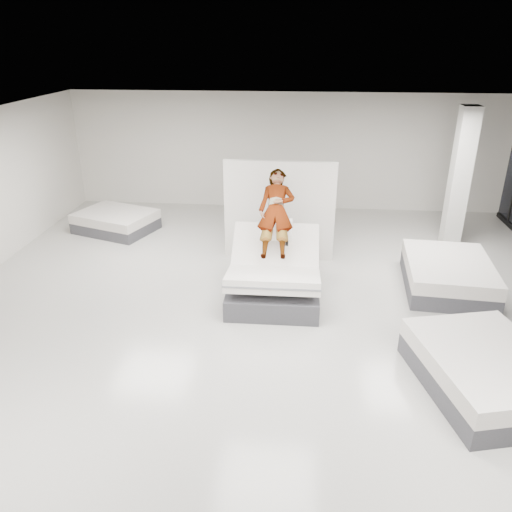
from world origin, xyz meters
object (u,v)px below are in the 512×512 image
person (276,224)px  column (460,179)px  remote (287,243)px  flat_bed_left_far (116,221)px  flat_bed_right_far (448,275)px  divider_panel (279,211)px  hero_bed (274,276)px  flat_bed_right_near (486,372)px

person → column: bearing=32.8°
remote → flat_bed_left_far: remote is taller
person → flat_bed_right_far: size_ratio=0.83×
remote → flat_bed_right_far: 3.30m
divider_panel → column: bearing=17.0°
hero_bed → divider_panel: bearing=90.3°
hero_bed → flat_bed_right_far: (3.35, 0.61, -0.12)m
person → remote: 0.48m
person → remote: size_ratio=13.14×
person → divider_panel: size_ratio=0.77×
person → hero_bed: bearing=-90.0°
person → flat_bed_right_near: person is taller
remote → column: column is taller
hero_bed → column: column is taller
flat_bed_right_near → column: (0.92, 5.43, 1.31)m
flat_bed_right_far → flat_bed_left_far: flat_bed_right_far is taller
person → flat_bed_right_far: bearing=4.7°
hero_bed → person: bearing=90.3°
remote → flat_bed_left_far: (-4.41, 3.12, -0.85)m
person → divider_panel: (-0.01, 1.50, -0.26)m
hero_bed → column: size_ratio=0.69×
remote → divider_panel: size_ratio=0.06×
hero_bed → flat_bed_right_near: (3.08, -2.50, -0.12)m
remote → flat_bed_right_far: (3.13, 0.65, -0.82)m
flat_bed_right_near → person: bearing=137.6°
flat_bed_right_far → divider_panel: bearing=160.4°
flat_bed_right_near → divider_panel: bearing=125.6°
column → remote: bearing=-141.9°
divider_panel → flat_bed_right_near: 5.36m
remote → flat_bed_left_far: 5.47m
flat_bed_left_far → column: size_ratio=0.68×
divider_panel → remote: bearing=-81.5°
hero_bed → flat_bed_left_far: size_ratio=1.02×
flat_bed_right_near → hero_bed: bearing=141.0°
hero_bed → person: 0.98m
remote → hero_bed: bearing=171.2°
person → flat_bed_right_near: bearing=-42.7°
divider_panel → flat_bed_left_far: bearing=164.4°
remote → flat_bed_right_near: bearing=-41.1°
flat_bed_left_far → person: bearing=-33.5°
remote → column: size_ratio=0.04×
flat_bed_right_far → flat_bed_right_near: (-0.27, -3.11, 0.01)m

